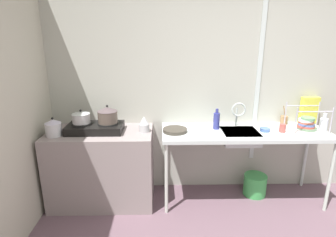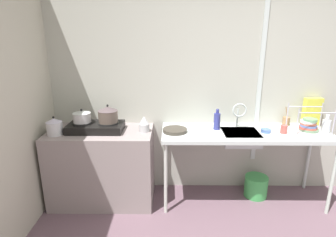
{
  "view_description": "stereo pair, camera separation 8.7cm",
  "coord_description": "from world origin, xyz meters",
  "px_view_note": "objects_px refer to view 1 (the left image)",
  "views": [
    {
      "loc": [
        -0.92,
        -1.25,
        1.81
      ],
      "look_at": [
        -0.86,
        1.53,
        0.98
      ],
      "focal_mm": 29.16,
      "sensor_mm": 36.0,
      "label": 1
    },
    {
      "loc": [
        -0.84,
        -1.25,
        1.81
      ],
      "look_at": [
        -0.86,
        1.53,
        0.98
      ],
      "focal_mm": 29.16,
      "sensor_mm": 36.0,
      "label": 2
    }
  ],
  "objects_px": {
    "sink_basin": "(240,137)",
    "bottle_by_rack": "(324,125)",
    "bottle_by_sink": "(217,120)",
    "pot_on_left_burner": "(81,117)",
    "dish_rack": "(306,125)",
    "stove": "(95,128)",
    "cup_by_rack": "(282,128)",
    "percolator": "(144,124)",
    "cereal_box": "(309,110)",
    "faucet": "(238,111)",
    "bucket_on_floor": "(255,185)",
    "frying_pan": "(175,130)",
    "utensil_jar": "(284,120)",
    "pot_on_right_burner": "(108,115)",
    "small_bowl_on_drainboard": "(265,130)",
    "pot_beside_stove": "(53,128)"
  },
  "relations": [
    {
      "from": "pot_on_left_burner",
      "to": "bottle_by_rack",
      "type": "height_order",
      "value": "pot_on_left_burner"
    },
    {
      "from": "dish_rack",
      "to": "cereal_box",
      "type": "distance_m",
      "value": 0.3
    },
    {
      "from": "pot_on_left_burner",
      "to": "percolator",
      "type": "height_order",
      "value": "pot_on_left_burner"
    },
    {
      "from": "faucet",
      "to": "bottle_by_sink",
      "type": "height_order",
      "value": "faucet"
    },
    {
      "from": "cup_by_rack",
      "to": "bottle_by_rack",
      "type": "xyz_separation_m",
      "value": [
        0.43,
        -0.02,
        0.04
      ]
    },
    {
      "from": "pot_beside_stove",
      "to": "bottle_by_rack",
      "type": "bearing_deg",
      "value": 0.98
    },
    {
      "from": "bottle_by_sink",
      "to": "cup_by_rack",
      "type": "bearing_deg",
      "value": -10.04
    },
    {
      "from": "dish_rack",
      "to": "bottle_by_rack",
      "type": "bearing_deg",
      "value": -25.68
    },
    {
      "from": "faucet",
      "to": "percolator",
      "type": "bearing_deg",
      "value": -172.56
    },
    {
      "from": "sink_basin",
      "to": "bottle_by_sink",
      "type": "height_order",
      "value": "bottle_by_sink"
    },
    {
      "from": "cup_by_rack",
      "to": "small_bowl_on_drainboard",
      "type": "xyz_separation_m",
      "value": [
        -0.18,
        0.03,
        -0.03
      ]
    },
    {
      "from": "frying_pan",
      "to": "small_bowl_on_drainboard",
      "type": "distance_m",
      "value": 0.97
    },
    {
      "from": "percolator",
      "to": "sink_basin",
      "type": "xyz_separation_m",
      "value": [
        1.03,
        -0.01,
        -0.14
      ]
    },
    {
      "from": "sink_basin",
      "to": "utensil_jar",
      "type": "xyz_separation_m",
      "value": [
        0.58,
        0.26,
        0.11
      ]
    },
    {
      "from": "pot_on_right_burner",
      "to": "bottle_by_sink",
      "type": "relative_size",
      "value": 0.92
    },
    {
      "from": "cup_by_rack",
      "to": "bucket_on_floor",
      "type": "bearing_deg",
      "value": 145.32
    },
    {
      "from": "bottle_by_rack",
      "to": "utensil_jar",
      "type": "height_order",
      "value": "utensil_jar"
    },
    {
      "from": "pot_on_right_burner",
      "to": "faucet",
      "type": "relative_size",
      "value": 0.74
    },
    {
      "from": "bottle_by_rack",
      "to": "cereal_box",
      "type": "relative_size",
      "value": 0.66
    },
    {
      "from": "bottle_by_sink",
      "to": "pot_on_left_burner",
      "type": "bearing_deg",
      "value": -177.45
    },
    {
      "from": "small_bowl_on_drainboard",
      "to": "faucet",
      "type": "bearing_deg",
      "value": 149.41
    },
    {
      "from": "dish_rack",
      "to": "small_bowl_on_drainboard",
      "type": "distance_m",
      "value": 0.46
    },
    {
      "from": "sink_basin",
      "to": "cup_by_rack",
      "type": "bearing_deg",
      "value": -4.18
    },
    {
      "from": "bottle_by_sink",
      "to": "cereal_box",
      "type": "height_order",
      "value": "cereal_box"
    },
    {
      "from": "dish_rack",
      "to": "stove",
      "type": "bearing_deg",
      "value": 179.95
    },
    {
      "from": "sink_basin",
      "to": "frying_pan",
      "type": "bearing_deg",
      "value": -179.9
    },
    {
      "from": "pot_on_left_burner",
      "to": "pot_beside_stove",
      "type": "relative_size",
      "value": 0.95
    },
    {
      "from": "dish_rack",
      "to": "bucket_on_floor",
      "type": "distance_m",
      "value": 0.91
    },
    {
      "from": "faucet",
      "to": "pot_beside_stove",
      "type": "bearing_deg",
      "value": -172.9
    },
    {
      "from": "bottle_by_sink",
      "to": "bucket_on_floor",
      "type": "distance_m",
      "value": 0.95
    },
    {
      "from": "stove",
      "to": "percolator",
      "type": "bearing_deg",
      "value": -1.31
    },
    {
      "from": "pot_on_left_burner",
      "to": "faucet",
      "type": "height_order",
      "value": "faucet"
    },
    {
      "from": "percolator",
      "to": "bottle_by_sink",
      "type": "xyz_separation_m",
      "value": [
        0.79,
        0.08,
        0.01
      ]
    },
    {
      "from": "pot_beside_stove",
      "to": "utensil_jar",
      "type": "bearing_deg",
      "value": 8.05
    },
    {
      "from": "faucet",
      "to": "bottle_by_rack",
      "type": "distance_m",
      "value": 0.89
    },
    {
      "from": "stove",
      "to": "pot_on_left_burner",
      "type": "relative_size",
      "value": 3.1
    },
    {
      "from": "stove",
      "to": "bottle_by_sink",
      "type": "height_order",
      "value": "bottle_by_sink"
    },
    {
      "from": "faucet",
      "to": "frying_pan",
      "type": "bearing_deg",
      "value": -168.11
    },
    {
      "from": "stove",
      "to": "sink_basin",
      "type": "height_order",
      "value": "stove"
    },
    {
      "from": "percolator",
      "to": "cereal_box",
      "type": "height_order",
      "value": "cereal_box"
    },
    {
      "from": "sink_basin",
      "to": "bottle_by_rack",
      "type": "bearing_deg",
      "value": -3.12
    },
    {
      "from": "stove",
      "to": "pot_on_left_burner",
      "type": "xyz_separation_m",
      "value": [
        -0.14,
        -0.0,
        0.12
      ]
    },
    {
      "from": "stove",
      "to": "pot_on_right_burner",
      "type": "bearing_deg",
      "value": -0.0
    },
    {
      "from": "bottle_by_rack",
      "to": "bucket_on_floor",
      "type": "relative_size",
      "value": 0.79
    },
    {
      "from": "pot_on_right_burner",
      "to": "cup_by_rack",
      "type": "relative_size",
      "value": 2.36
    },
    {
      "from": "stove",
      "to": "bottle_by_rack",
      "type": "distance_m",
      "value": 2.43
    },
    {
      "from": "stove",
      "to": "pot_beside_stove",
      "type": "height_order",
      "value": "pot_beside_stove"
    },
    {
      "from": "cereal_box",
      "to": "bucket_on_floor",
      "type": "distance_m",
      "value": 1.07
    },
    {
      "from": "cup_by_rack",
      "to": "sink_basin",
      "type": "bearing_deg",
      "value": 175.82
    },
    {
      "from": "dish_rack",
      "to": "cup_by_rack",
      "type": "distance_m",
      "value": 0.29
    }
  ]
}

